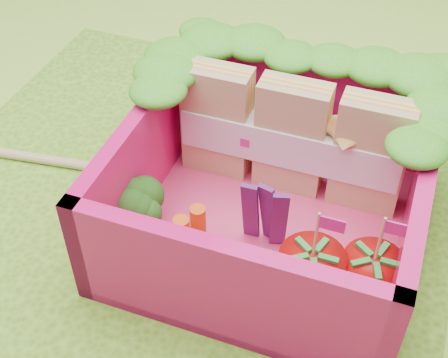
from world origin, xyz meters
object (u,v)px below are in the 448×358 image
bento_box (272,187)px  strawberry_right (370,279)px  chopsticks (4,153)px  strawberry_left (310,277)px  sandwich_stack (292,138)px  broccoli (142,209)px

bento_box → strawberry_right: (0.50, -0.28, -0.09)m
strawberry_right → chopsticks: bearing=171.5°
bento_box → strawberry_left: bearing=-53.0°
chopsticks → bento_box: bearing=-0.5°
sandwich_stack → strawberry_right: bearing=-49.3°
bento_box → chopsticks: (-1.48, 0.01, -0.25)m
strawberry_left → chopsticks: (-1.75, 0.37, -0.17)m
sandwich_stack → strawberry_left: bearing=-67.8°
broccoli → strawberry_left: (0.78, -0.08, -0.03)m
bento_box → chopsticks: size_ratio=0.65×
broccoli → strawberry_left: size_ratio=0.65×
strawberry_left → broccoli: bearing=173.8°
bento_box → sandwich_stack: bearing=88.8°
broccoli → strawberry_left: strawberry_left is taller
chopsticks → sandwich_stack: bearing=10.6°
bento_box → strawberry_left: 0.46m
strawberry_right → broccoli: bearing=179.5°
broccoli → chopsticks: bearing=163.4°
bento_box → chopsticks: bearing=179.5°
broccoli → chopsticks: size_ratio=0.17×
broccoli → strawberry_left: 0.79m
strawberry_left → chopsticks: strawberry_left is taller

